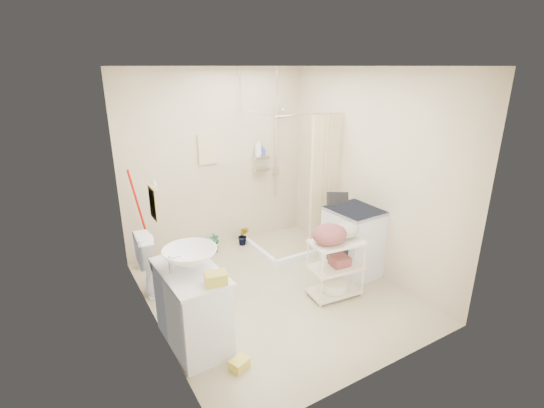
{
  "coord_description": "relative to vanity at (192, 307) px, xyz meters",
  "views": [
    {
      "loc": [
        -2.16,
        -3.57,
        2.6
      ],
      "look_at": [
        0.11,
        0.25,
        1.04
      ],
      "focal_mm": 26.0,
      "sensor_mm": 36.0,
      "label": 1
    }
  ],
  "objects": [
    {
      "name": "towel_ring",
      "position": [
        -0.22,
        0.17,
        1.07
      ],
      "size": [
        0.04,
        0.22,
        0.34
      ],
      "primitive_type": null,
      "color": "#E7D48B",
      "rests_on": "wall_left"
    },
    {
      "name": "hanging_towel",
      "position": [
        1.01,
        1.95,
        1.1
      ],
      "size": [
        0.28,
        0.03,
        0.42
      ],
      "primitive_type": "cube",
      "color": "beige",
      "rests_on": "wall_back"
    },
    {
      "name": "shower",
      "position": [
        2.01,
        1.42,
        0.65
      ],
      "size": [
        1.1,
        1.1,
        2.1
      ],
      "primitive_type": null,
      "color": "white",
      "rests_on": "ground"
    },
    {
      "name": "counter_basket",
      "position": [
        0.12,
        -0.35,
        0.45
      ],
      "size": [
        0.22,
        0.18,
        0.11
      ],
      "primitive_type": "cube",
      "rotation": [
        0.0,
        0.0,
        -0.21
      ],
      "color": "gold",
      "rests_on": "vanity"
    },
    {
      "name": "laundry_rack",
      "position": [
        1.74,
        -0.05,
        0.02
      ],
      "size": [
        0.65,
        0.42,
        0.85
      ],
      "primitive_type": null,
      "rotation": [
        0.0,
        0.0,
        -0.1
      ],
      "color": "beige",
      "rests_on": "ground"
    },
    {
      "name": "ceiling",
      "position": [
        1.16,
        0.37,
        2.2
      ],
      "size": [
        2.8,
        3.2,
        0.04
      ],
      "primitive_type": "cube",
      "color": "silver",
      "rests_on": "ground"
    },
    {
      "name": "toilet",
      "position": [
        0.12,
        1.06,
        -0.01
      ],
      "size": [
        0.79,
        0.49,
        0.78
      ],
      "primitive_type": "imported",
      "rotation": [
        0.0,
        0.0,
        1.5
      ],
      "color": "white",
      "rests_on": "ground"
    },
    {
      "name": "floor",
      "position": [
        1.16,
        0.37,
        -0.4
      ],
      "size": [
        3.2,
        3.2,
        0.0
      ],
      "primitive_type": "plane",
      "color": "#C1B490",
      "rests_on": "ground"
    },
    {
      "name": "shampoo_bottle_b",
      "position": [
        1.87,
        1.9,
        1.0
      ],
      "size": [
        0.08,
        0.08,
        0.16
      ],
      "primitive_type": "imported",
      "rotation": [
        0.0,
        0.0,
        0.06
      ],
      "color": "#3C4C97",
      "rests_on": "shower"
    },
    {
      "name": "vanity",
      "position": [
        0.0,
        0.0,
        0.0
      ],
      "size": [
        0.54,
        0.93,
        0.8
      ],
      "primitive_type": "cube",
      "rotation": [
        0.0,
        0.0,
        0.04
      ],
      "color": "silver",
      "rests_on": "ground"
    },
    {
      "name": "floor_basket",
      "position": [
        0.22,
        -0.56,
        -0.34
      ],
      "size": [
        0.29,
        0.26,
        0.13
      ],
      "primitive_type": "cube",
      "rotation": [
        0.0,
        0.0,
        0.35
      ],
      "color": "#EEDE4C",
      "rests_on": "ground"
    },
    {
      "name": "tp_holder",
      "position": [
        -0.2,
        0.42,
        0.32
      ],
      "size": [
        0.08,
        0.12,
        0.14
      ],
      "primitive_type": null,
      "color": "white",
      "rests_on": "wall_left"
    },
    {
      "name": "potted_plant_a",
      "position": [
        0.97,
        1.75,
        -0.26
      ],
      "size": [
        0.17,
        0.13,
        0.29
      ],
      "primitive_type": "imported",
      "rotation": [
        0.0,
        0.0,
        0.19
      ],
      "color": "#9B503A",
      "rests_on": "ground"
    },
    {
      "name": "wall_front",
      "position": [
        1.16,
        -1.23,
        0.9
      ],
      "size": [
        2.8,
        0.04,
        2.6
      ],
      "primitive_type": "cube",
      "color": "beige",
      "rests_on": "ground"
    },
    {
      "name": "potted_plant_b",
      "position": [
        1.44,
        1.76,
        -0.25
      ],
      "size": [
        0.22,
        0.21,
        0.3
      ],
      "primitive_type": "imported",
      "rotation": [
        0.0,
        0.0,
        -0.7
      ],
      "color": "brown",
      "rests_on": "ground"
    },
    {
      "name": "shampoo_bottle_a",
      "position": [
        1.78,
        1.88,
        1.05
      ],
      "size": [
        0.12,
        0.12,
        0.27
      ],
      "primitive_type": "imported",
      "rotation": [
        0.0,
        0.0,
        -0.18
      ],
      "color": "white",
      "rests_on": "shower"
    },
    {
      "name": "washing_machine",
      "position": [
        2.3,
        0.27,
        0.05
      ],
      "size": [
        0.64,
        0.66,
        0.9
      ],
      "primitive_type": "cube",
      "rotation": [
        0.0,
        0.0,
        0.05
      ],
      "color": "silver",
      "rests_on": "ground"
    },
    {
      "name": "wall_left",
      "position": [
        -0.24,
        0.37,
        0.9
      ],
      "size": [
        0.04,
        3.2,
        2.6
      ],
      "primitive_type": "cube",
      "color": "beige",
      "rests_on": "ground"
    },
    {
      "name": "mop",
      "position": [
        -0.06,
        1.8,
        0.3
      ],
      "size": [
        0.16,
        0.16,
        1.41
      ],
      "primitive_type": null,
      "rotation": [
        0.0,
        0.0,
        -0.22
      ],
      "color": "#C10F06",
      "rests_on": "ground"
    },
    {
      "name": "sink",
      "position": [
        0.04,
        0.08,
        0.49
      ],
      "size": [
        0.54,
        0.54,
        0.18
      ],
      "primitive_type": "imported",
      "rotation": [
        0.0,
        0.0,
        0.03
      ],
      "color": "white",
      "rests_on": "vanity"
    },
    {
      "name": "wall_right",
      "position": [
        2.56,
        0.37,
        0.9
      ],
      "size": [
        0.04,
        3.2,
        2.6
      ],
      "primitive_type": "cube",
      "color": "beige",
      "rests_on": "ground"
    },
    {
      "name": "wall_back",
      "position": [
        1.16,
        1.97,
        0.9
      ],
      "size": [
        2.8,
        0.04,
        2.6
      ],
      "primitive_type": "cube",
      "color": "beige",
      "rests_on": "ground"
    },
    {
      "name": "ironing_board",
      "position": [
        2.14,
        0.41,
        0.15
      ],
      "size": [
        0.32,
        0.13,
        1.1
      ],
      "primitive_type": null,
      "rotation": [
        0.0,
        0.0,
        -0.14
      ],
      "color": "black",
      "rests_on": "ground"
    }
  ]
}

